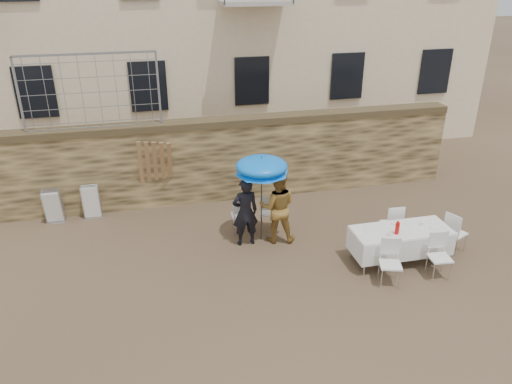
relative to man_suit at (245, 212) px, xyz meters
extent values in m
plane|color=brown|center=(-0.20, -2.42, -0.82)|extent=(80.00, 80.00, 0.00)
cube|color=olive|center=(-0.20, 2.58, 0.28)|extent=(13.00, 0.50, 2.20)
imported|color=black|center=(0.00, 0.00, 0.00)|extent=(0.62, 0.43, 1.64)
imported|color=gold|center=(0.75, 0.00, 0.05)|extent=(0.97, 0.83, 1.73)
cylinder|color=#3F3F44|center=(0.40, 0.10, 0.03)|extent=(0.03, 0.03, 1.69)
cone|color=blue|center=(0.40, 0.10, 0.98)|extent=(1.21, 1.21, 0.22)
cube|color=white|center=(3.10, -1.45, -0.07)|extent=(2.10, 0.85, 0.05)
cylinder|color=silver|center=(2.15, -1.79, -0.45)|extent=(0.04, 0.04, 0.74)
cylinder|color=silver|center=(4.05, -1.79, -0.45)|extent=(0.04, 0.04, 0.74)
cylinder|color=silver|center=(2.15, -1.10, -0.45)|extent=(0.04, 0.04, 0.74)
cylinder|color=silver|center=(4.05, -1.10, -0.45)|extent=(0.04, 0.04, 0.74)
cylinder|color=red|center=(2.90, -1.60, 0.09)|extent=(0.09, 0.09, 0.26)
camera|label=1|loc=(-2.01, -9.76, 5.18)|focal=35.00mm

